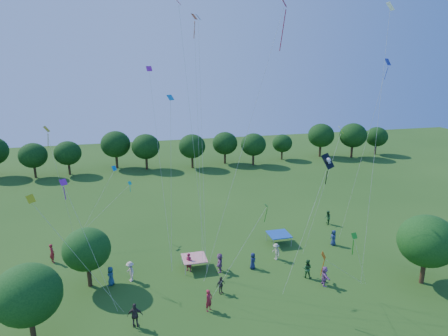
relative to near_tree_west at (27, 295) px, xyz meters
The scene contains 38 objects.
near_tree_west is the anchor object (origin of this frame).
near_tree_north 7.24m from the near_tree_west, 63.16° to the left, with size 4.00×4.00×5.28m.
near_tree_east 31.37m from the near_tree_west, ahead, with size 4.89×4.89×6.21m.
treeline 45.30m from the near_tree_west, 74.14° to the left, with size 88.01×8.77×6.77m.
tent_red_stripe 14.71m from the near_tree_west, 30.00° to the left, with size 2.20×2.20×1.10m.
tent_blue 24.48m from the near_tree_west, 24.67° to the left, with size 2.20×2.20×1.10m.
crowd_person_0 28.92m from the near_tree_west, 17.00° to the left, with size 0.82×0.44×1.67m, color navy.
crowd_person_1 12.02m from the near_tree_west, 92.47° to the left, with size 0.71×0.45×1.89m, color maroon.
crowd_person_2 32.59m from the near_tree_west, 24.49° to the left, with size 0.83×0.45×1.68m, color #225025.
crowd_person_3 9.68m from the near_tree_west, 43.75° to the left, with size 1.21×0.54×1.86m, color beige.
crowd_person_4 7.44m from the near_tree_west, ahead, with size 1.11×0.51×1.89m, color #392F2E.
crowd_person_5 16.16m from the near_tree_west, 22.51° to the left, with size 1.68×0.60×1.80m, color #935582.
crowd_person_6 18.96m from the near_tree_west, 18.18° to the left, with size 0.78×0.42×1.58m, color #1A254D.
crowd_person_7 14.07m from the near_tree_west, 29.86° to the left, with size 0.65×0.42×1.74m, color maroon.
crowd_person_8 22.43m from the near_tree_west, ahead, with size 0.86×0.46×1.74m, color #255828.
crowd_person_9 21.87m from the near_tree_west, 18.68° to the left, with size 1.09×0.49×1.67m, color #A4A383.
crowd_person_10 14.50m from the near_tree_west, 10.63° to the left, with size 0.89×0.41×1.52m, color #38352D.
crowd_person_11 23.15m from the near_tree_west, ahead, with size 1.65×0.59×1.77m, color #A560A3.
crowd_person_12 8.50m from the near_tree_west, 50.84° to the left, with size 0.83×0.45×1.69m, color navy.
crowd_person_13 12.83m from the near_tree_west, ahead, with size 0.67×0.43×1.79m, color maroon.
pirate_kite 23.53m from the near_tree_west, ahead, with size 4.98×2.80×10.40m.
red_high_kite 23.84m from the near_tree_west, 10.94° to the left, with size 6.92×1.49×21.98m.
small_kite_0 19.05m from the near_tree_west, 30.33° to the left, with size 1.72×2.14×22.10m.
small_kite_1 13.85m from the near_tree_west, 87.32° to the left, with size 1.33×2.41×11.95m.
small_kite_2 25.76m from the near_tree_west, ahead, with size 2.44×1.87×12.17m.
small_kite_3 16.48m from the near_tree_west, ahead, with size 4.44×0.51×7.09m.
small_kite_4 14.20m from the near_tree_west, 21.82° to the left, with size 0.64×1.10×15.07m.
small_kite_5 16.71m from the near_tree_west, 44.15° to the left, with size 1.05×6.15×17.01m.
small_kite_6 21.81m from the near_tree_west, 35.09° to the left, with size 1.03×5.83×21.43m.
small_kite_7 16.78m from the near_tree_west, 68.94° to the left, with size 6.25×3.44×4.88m.
small_kite_8 21.01m from the near_tree_west, 32.75° to the left, with size 0.65×3.99×21.30m.
small_kite_9 20.70m from the near_tree_west, ahead, with size 5.58×2.96×4.82m.
small_kite_10 6.37m from the near_tree_west, 39.56° to the right, with size 4.70×3.12×10.30m.
small_kite_11 23.13m from the near_tree_west, ahead, with size 2.89×1.94×5.56m.
small_kite_12 30.51m from the near_tree_west, ahead, with size 0.67×4.56×17.66m.
small_kite_13 6.48m from the near_tree_west, ahead, with size 2.97×0.46×10.19m.
small_kite_14 29.19m from the near_tree_west, ahead, with size 1.13×1.46×21.48m.
small_kite_15 17.28m from the near_tree_west, 72.72° to the left, with size 4.31×3.87×6.56m.
Camera 1 is at (-7.06, -14.08, 19.02)m, focal length 32.00 mm.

